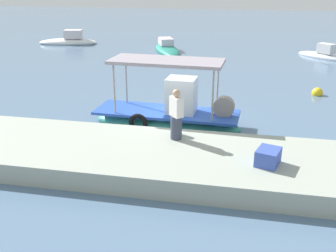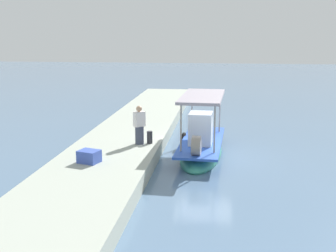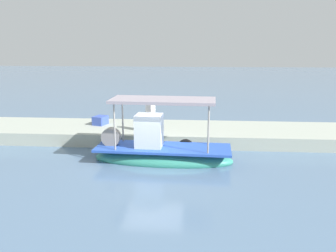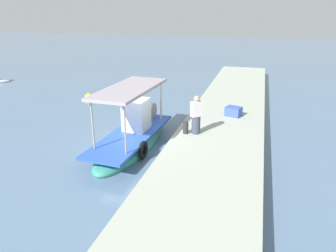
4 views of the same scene
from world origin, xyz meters
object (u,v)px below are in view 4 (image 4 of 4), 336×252
object	(u,v)px
fisherman_near_bollard	(196,117)
marker_buoy	(89,97)
main_fishing_boat	(133,136)
mooring_bollard	(186,127)
cargo_crate	(233,111)

from	to	relation	value
fisherman_near_bollard	marker_buoy	distance (m)	10.28
main_fishing_boat	marker_buoy	bearing A→B (deg)	42.05
main_fishing_boat	fisherman_near_bollard	xyz separation A→B (m)	(0.76, -2.63, 0.91)
fisherman_near_bollard	marker_buoy	size ratio (longest dim) A/B	3.08
mooring_bollard	cargo_crate	world-z (taller)	mooring_bollard
mooring_bollard	marker_buoy	size ratio (longest dim) A/B	0.99
mooring_bollard	main_fishing_boat	bearing A→B (deg)	105.92
fisherman_near_bollard	marker_buoy	xyz separation A→B (m)	(5.70, 8.46, -1.27)
mooring_bollard	fisherman_near_bollard	bearing A→B (deg)	-73.01
main_fishing_boat	mooring_bollard	distance (m)	2.34
main_fishing_boat	fisherman_near_bollard	distance (m)	2.89
fisherman_near_bollard	main_fishing_boat	bearing A→B (deg)	106.09
fisherman_near_bollard	mooring_bollard	distance (m)	0.66
main_fishing_boat	mooring_bollard	size ratio (longest dim) A/B	11.05
cargo_crate	main_fishing_boat	bearing A→B (deg)	132.44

